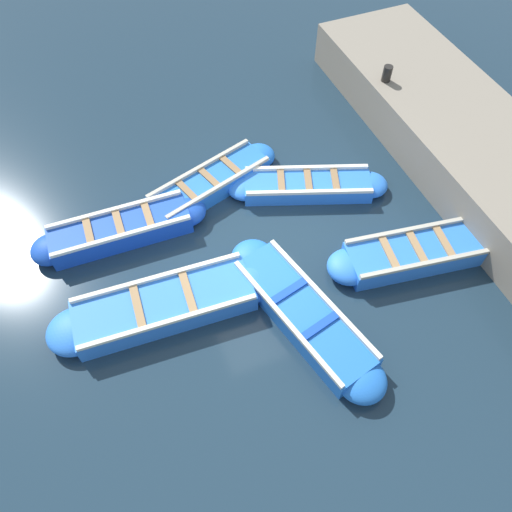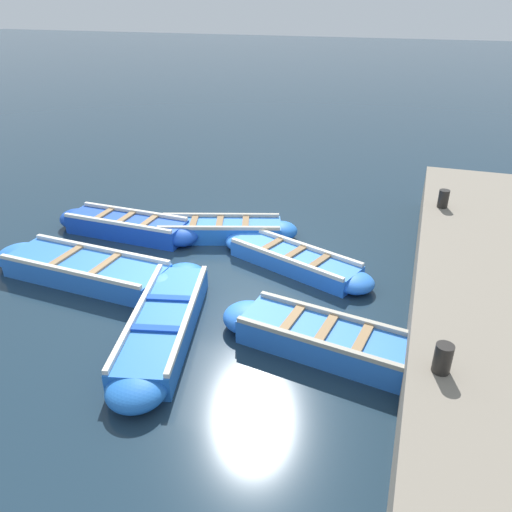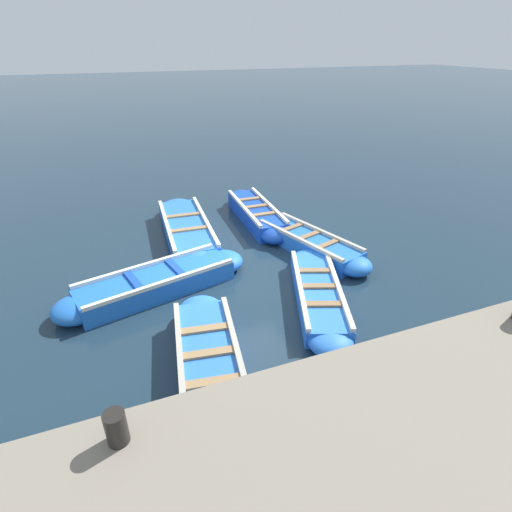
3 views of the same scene
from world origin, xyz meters
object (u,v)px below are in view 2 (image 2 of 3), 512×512
boat_tucked (294,260)px  bollard_mid_north (443,358)px  boat_bow_out (325,340)px  bollard_north (443,199)px  boat_outer_left (220,230)px  boat_broadside (164,323)px  boat_drifting (86,270)px  boat_mid_row (127,226)px

boat_tucked → bollard_mid_north: bearing=125.9°
boat_bow_out → bollard_north: 4.24m
boat_outer_left → boat_broadside: 3.51m
boat_outer_left → boat_drifting: size_ratio=0.84×
boat_outer_left → boat_bow_out: (-2.93, 3.11, 0.01)m
boat_mid_row → boat_outer_left: 2.05m
boat_tucked → bollard_north: 3.14m
boat_outer_left → bollard_north: bearing=-170.5°
boat_drifting → bollard_north: 6.93m
boat_broadside → boat_drifting: bearing=-26.0°
boat_outer_left → bollard_mid_north: (-4.41, 4.31, 0.99)m
boat_broadside → bollard_mid_north: 4.14m
boat_mid_row → boat_bow_out: 5.56m
boat_drifting → boat_outer_left: bearing=-124.3°
boat_outer_left → bollard_mid_north: bearing=135.7°
boat_bow_out → bollard_north: bollard_north is taller
boat_tucked → boat_drifting: (3.52, 1.65, 0.04)m
bollard_north → boat_drifting: bearing=27.6°
boat_bow_out → boat_drifting: boat_bow_out is taller
boat_drifting → bollard_north: bollard_north is taller
boat_drifting → boat_broadside: size_ratio=1.06×
boat_outer_left → boat_drifting: bearing=55.7°
boat_outer_left → bollard_north: size_ratio=9.70×
bollard_mid_north → boat_tucked: bearing=-54.1°
boat_drifting → boat_tucked: bearing=-154.9°
boat_bow_out → bollard_north: bearing=-111.0°
boat_tucked → bollard_mid_north: 4.48m
bollard_north → bollard_mid_north: same height
boat_bow_out → boat_drifting: 4.64m
boat_mid_row → boat_broadside: 3.86m
bollard_north → bollard_mid_north: bearing=90.0°
bollard_north → bollard_mid_north: size_ratio=1.00×
boat_broadside → bollard_north: bollard_north is taller
boat_broadside → bollard_north: size_ratio=10.93×
boat_bow_out → bollard_north: size_ratio=9.82×
boat_bow_out → bollard_north: (-1.48, -3.85, 0.98)m
boat_mid_row → boat_outer_left: size_ratio=1.00×
boat_broadside → bollard_mid_north: bearing=168.0°
bollard_mid_north → bollard_north: bearing=-90.0°
boat_broadside → bollard_north: 5.85m
boat_mid_row → bollard_mid_north: size_ratio=9.74×
boat_bow_out → boat_drifting: size_ratio=0.85×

